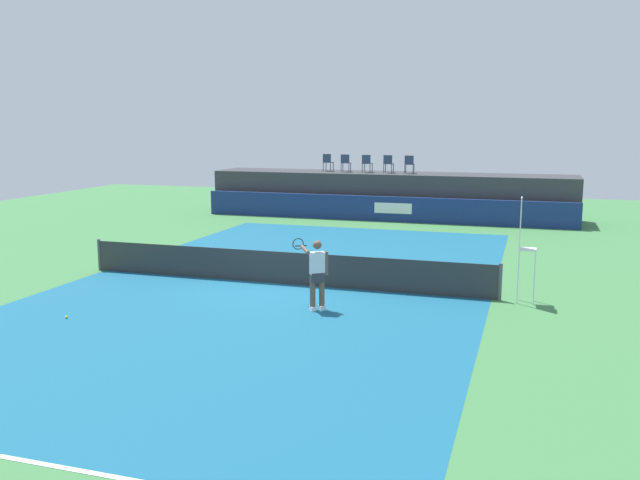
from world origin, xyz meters
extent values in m
plane|color=#3D7A42|center=(0.00, 3.00, 0.00)|extent=(48.00, 48.00, 0.00)
cube|color=#16597A|center=(0.00, 0.00, 0.00)|extent=(12.00, 22.00, 0.00)
cube|color=white|center=(0.00, -10.95, 0.01)|extent=(12.00, 0.10, 0.00)
cube|color=navy|center=(0.00, 13.50, 0.60)|extent=(18.00, 0.20, 1.20)
cube|color=white|center=(0.58, 13.39, 0.66)|extent=(1.80, 0.02, 0.50)
cube|color=#38383D|center=(0.00, 15.30, 1.10)|extent=(18.00, 2.80, 2.20)
cylinder|color=#2D3D56|center=(-3.09, 15.73, 2.42)|extent=(0.04, 0.04, 0.44)
cylinder|color=#2D3D56|center=(-3.49, 15.76, 2.42)|extent=(0.04, 0.04, 0.44)
cylinder|color=#2D3D56|center=(-3.11, 15.33, 2.42)|extent=(0.04, 0.04, 0.44)
cylinder|color=#2D3D56|center=(-3.52, 15.36, 2.42)|extent=(0.04, 0.04, 0.44)
cube|color=#2D3D56|center=(-3.30, 15.55, 2.66)|extent=(0.47, 0.47, 0.03)
cube|color=#2D3D56|center=(-3.32, 15.34, 2.88)|extent=(0.44, 0.06, 0.42)
cylinder|color=#2D3D56|center=(-2.09, 15.51, 2.42)|extent=(0.04, 0.04, 0.44)
cylinder|color=#2D3D56|center=(-2.50, 15.49, 2.42)|extent=(0.04, 0.04, 0.44)
cylinder|color=#2D3D56|center=(-2.07, 15.10, 2.42)|extent=(0.04, 0.04, 0.44)
cylinder|color=#2D3D56|center=(-2.48, 15.08, 2.42)|extent=(0.04, 0.04, 0.44)
cube|color=#2D3D56|center=(-2.29, 15.30, 2.66)|extent=(0.46, 0.46, 0.03)
cube|color=#2D3D56|center=(-2.28, 15.09, 2.88)|extent=(0.44, 0.05, 0.42)
cylinder|color=#2D3D56|center=(-0.93, 15.39, 2.42)|extent=(0.04, 0.04, 0.44)
cylinder|color=#2D3D56|center=(-1.33, 15.41, 2.42)|extent=(0.04, 0.04, 0.44)
cylinder|color=#2D3D56|center=(-0.95, 14.98, 2.42)|extent=(0.04, 0.04, 0.44)
cylinder|color=#2D3D56|center=(-1.35, 15.00, 2.42)|extent=(0.04, 0.04, 0.44)
cube|color=#2D3D56|center=(-1.14, 15.20, 2.66)|extent=(0.46, 0.46, 0.03)
cube|color=#2D3D56|center=(-1.15, 14.99, 2.88)|extent=(0.44, 0.04, 0.42)
cylinder|color=#2D3D56|center=(0.15, 15.44, 2.42)|extent=(0.04, 0.04, 0.44)
cylinder|color=#2D3D56|center=(-0.25, 15.45, 2.42)|extent=(0.04, 0.04, 0.44)
cylinder|color=#2D3D56|center=(0.14, 15.04, 2.42)|extent=(0.04, 0.04, 0.44)
cylinder|color=#2D3D56|center=(-0.26, 15.04, 2.42)|extent=(0.04, 0.04, 0.44)
cube|color=#2D3D56|center=(-0.06, 15.24, 2.66)|extent=(0.45, 0.45, 0.03)
cube|color=#2D3D56|center=(-0.06, 15.03, 2.88)|extent=(0.44, 0.03, 0.42)
cylinder|color=#2D3D56|center=(1.20, 15.36, 2.42)|extent=(0.04, 0.04, 0.44)
cylinder|color=#2D3D56|center=(0.80, 15.33, 2.42)|extent=(0.04, 0.04, 0.44)
cylinder|color=#2D3D56|center=(1.22, 14.95, 2.42)|extent=(0.04, 0.04, 0.44)
cylinder|color=#2D3D56|center=(0.82, 14.93, 2.42)|extent=(0.04, 0.04, 0.44)
cube|color=#2D3D56|center=(1.01, 15.14, 2.66)|extent=(0.46, 0.46, 0.03)
cube|color=#2D3D56|center=(1.02, 14.94, 2.88)|extent=(0.44, 0.05, 0.42)
cylinder|color=white|center=(7.05, -0.20, 0.70)|extent=(0.04, 0.04, 1.40)
cylinder|color=white|center=(7.05, 0.20, 0.70)|extent=(0.04, 0.04, 1.40)
cylinder|color=white|center=(6.65, -0.20, 0.70)|extent=(0.04, 0.04, 1.40)
cylinder|color=white|center=(6.65, 0.20, 0.70)|extent=(0.04, 0.04, 1.40)
cube|color=white|center=(6.85, 0.00, 1.41)|extent=(0.44, 0.44, 0.03)
cube|color=white|center=(6.64, 0.00, 2.09)|extent=(0.03, 0.44, 1.33)
cube|color=#2D2D2D|center=(0.00, 0.00, 0.47)|extent=(12.40, 0.02, 0.95)
cylinder|color=#4C4C51|center=(-6.20, 0.00, 0.50)|extent=(0.10, 0.10, 1.00)
cylinder|color=#4C4C51|center=(6.20, 0.00, 0.50)|extent=(0.10, 0.10, 1.00)
cube|color=white|center=(1.97, -2.28, 0.05)|extent=(0.24, 0.28, 0.10)
cylinder|color=brown|center=(1.97, -2.28, 0.51)|extent=(0.14, 0.14, 0.82)
cube|color=white|center=(1.77, -2.41, 0.05)|extent=(0.24, 0.28, 0.10)
cylinder|color=brown|center=(1.77, -2.41, 0.51)|extent=(0.14, 0.14, 0.82)
cube|color=#333338|center=(1.87, -2.35, 0.84)|extent=(0.40, 0.37, 0.24)
cube|color=silver|center=(1.87, -2.35, 1.20)|extent=(0.41, 0.37, 0.56)
sphere|color=brown|center=(1.87, -2.35, 1.66)|extent=(0.22, 0.22, 0.22)
cylinder|color=brown|center=(2.07, -2.21, 1.18)|extent=(0.09, 0.09, 0.60)
cylinder|color=brown|center=(1.52, -2.26, 1.50)|extent=(0.41, 0.55, 0.14)
cylinder|color=black|center=(1.29, -1.91, 1.53)|extent=(0.27, 0.19, 0.03)
torus|color=black|center=(1.13, -1.67, 1.53)|extent=(0.27, 0.19, 0.30)
sphere|color=#D8EA33|center=(-3.64, -4.93, 0.04)|extent=(0.07, 0.07, 0.07)
camera|label=1|loc=(6.93, -18.01, 4.63)|focal=37.92mm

